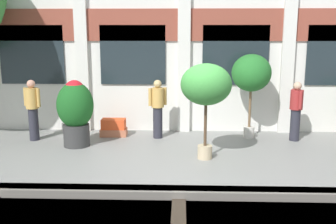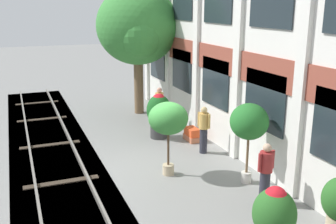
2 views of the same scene
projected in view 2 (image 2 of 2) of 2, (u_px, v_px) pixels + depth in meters
The scene contains 12 objects.
ground_plane at pixel (147, 170), 12.05m from camera, with size 80.00×80.00×0.00m, color gray.
apartment_facade at pixel (247, 32), 12.15m from camera, with size 18.10×0.64×8.24m.
rail_tracks at pixel (63, 188), 11.18m from camera, with size 25.74×2.80×0.43m.
broadleaf_tree at pixel (138, 28), 17.44m from camera, with size 3.84×3.66×5.73m.
potted_plant_ribbed_drum at pixel (159, 113), 14.79m from camera, with size 0.93×0.93×1.72m.
potted_plant_tall_urn at pixel (168, 120), 11.33m from camera, with size 1.16×1.16×2.22m.
potted_plant_terracotta_small at pixel (249, 123), 10.78m from camera, with size 1.07×1.07×2.33m.
potted_plant_square_trough at pixel (192, 135), 14.64m from camera, with size 0.75×0.43×0.49m.
potted_plant_stone_basin at pixel (274, 219), 7.64m from camera, with size 0.86×0.86×1.58m.
resident_by_doorway at pixel (266, 172), 9.87m from camera, with size 0.34×0.52×1.61m.
resident_watching_tracks at pixel (204, 128), 13.27m from camera, with size 0.49×0.34×1.63m.
resident_near_plants at pixel (159, 106), 16.16m from camera, with size 0.50×0.34×1.66m.
Camera 2 is at (10.59, -3.51, 4.93)m, focal length 42.00 mm.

